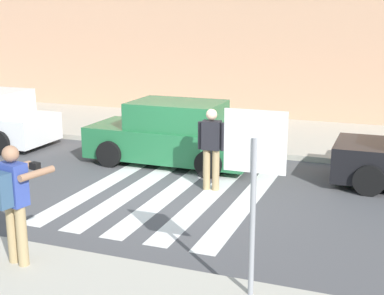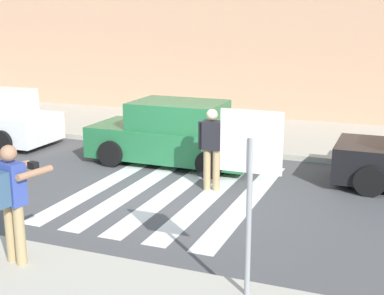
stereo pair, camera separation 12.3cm
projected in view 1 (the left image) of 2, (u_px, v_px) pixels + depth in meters
name	position (u px, v px, depth m)	size (l,w,h in m)	color
ground_plane	(168.00, 195.00, 10.94)	(120.00, 120.00, 0.00)	#4C4C4F
sidewalk_far	(246.00, 133.00, 16.37)	(60.00, 4.80, 0.14)	#B2AD9E
building_facade_far	(280.00, 12.00, 19.49)	(56.00, 4.00, 7.43)	tan
crosswalk_stripe_0	(105.00, 183.00, 11.68)	(0.44, 5.20, 0.01)	silver
crosswalk_stripe_1	(138.00, 187.00, 11.40)	(0.44, 5.20, 0.01)	silver
crosswalk_stripe_2	(172.00, 192.00, 11.12)	(0.44, 5.20, 0.01)	silver
crosswalk_stripe_3	(208.00, 196.00, 10.85)	(0.44, 5.20, 0.01)	silver
crosswalk_stripe_4	(246.00, 201.00, 10.57)	(0.44, 5.20, 0.01)	silver
stop_sign	(254.00, 163.00, 6.37)	(0.76, 0.08, 2.36)	gray
photographer_with_backpack	(12.00, 195.00, 7.35)	(0.69, 0.92, 1.72)	tan
pedestrian_crossing	(211.00, 145.00, 11.04)	(0.58, 0.27, 1.72)	tan
parked_car_green	(173.00, 135.00, 13.15)	(4.10, 1.92, 1.55)	#236B3D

